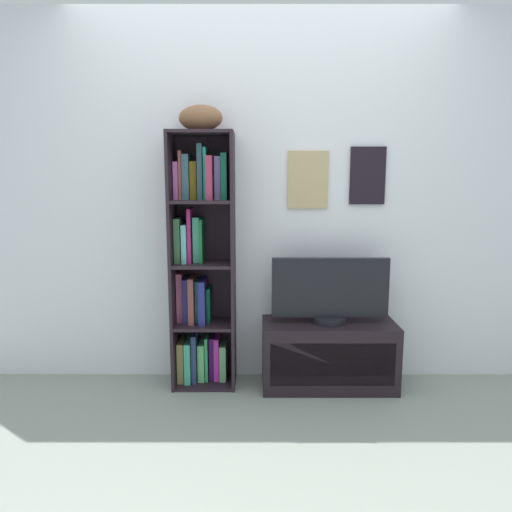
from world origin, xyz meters
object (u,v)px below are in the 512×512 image
at_px(bookshelf, 200,267).
at_px(football, 200,118).
at_px(television, 329,291).
at_px(tv_stand, 328,354).

height_order(bookshelf, football, football).
bearing_deg(football, television, -2.78).
bearing_deg(tv_stand, bookshelf, 174.81).
height_order(bookshelf, television, bookshelf).
xyz_separation_m(bookshelf, football, (0.02, -0.04, 0.96)).
xyz_separation_m(tv_stand, television, (-0.00, 0.00, 0.44)).
xyz_separation_m(bookshelf, tv_stand, (0.85, -0.08, -0.58)).
xyz_separation_m(bookshelf, television, (0.85, -0.08, -0.14)).
distance_m(bookshelf, tv_stand, 1.04).
relative_size(bookshelf, football, 6.02).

